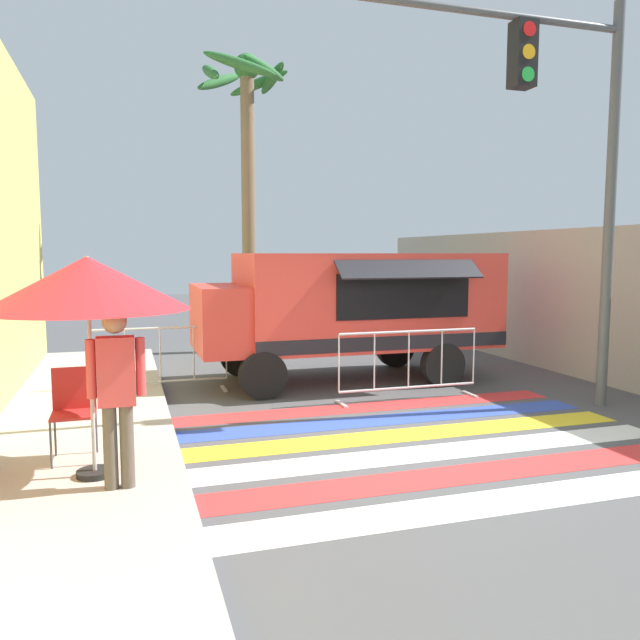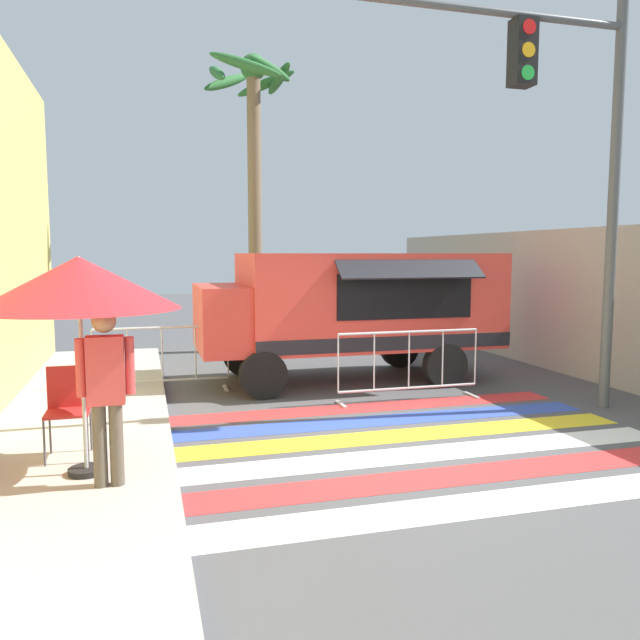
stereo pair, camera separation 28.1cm
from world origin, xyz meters
TOP-DOWN VIEW (x-y plane):
  - ground_plane at (0.00, 0.00)m, footprint 60.00×60.00m
  - concrete_wall_right at (4.89, 3.00)m, footprint 0.20×16.00m
  - crosswalk_painted at (0.00, -0.08)m, footprint 6.40×4.36m
  - food_truck at (0.46, 3.85)m, footprint 5.43×2.68m
  - traffic_signal_pole at (2.68, 0.86)m, footprint 4.90×0.29m
  - patio_umbrella at (-3.72, -0.50)m, footprint 1.97×1.97m
  - folding_chair at (-3.95, 0.17)m, footprint 0.45×0.45m
  - vendor_person at (-3.48, -0.90)m, footprint 0.53×0.22m
  - barricade_front at (0.94, 2.07)m, footprint 2.40×0.44m
  - barricade_side at (-2.85, 3.74)m, footprint 2.24×0.44m
  - palm_tree at (-0.56, 7.87)m, footprint 2.37×2.46m

SIDE VIEW (x-z plane):
  - ground_plane at x=0.00m, z-range 0.00..0.00m
  - crosswalk_painted at x=0.00m, z-range 0.00..0.01m
  - barricade_side at x=-2.85m, z-range 0.00..1.14m
  - barricade_front at x=0.94m, z-range 0.01..1.14m
  - folding_chair at x=-3.95m, z-range 0.25..1.23m
  - vendor_person at x=-3.48m, z-range 0.26..1.96m
  - concrete_wall_right at x=4.89m, z-range 0.00..2.84m
  - food_truck at x=0.46m, z-range 0.25..2.61m
  - patio_umbrella at x=-3.72m, z-range 0.97..3.16m
  - traffic_signal_pole at x=2.68m, z-range 1.13..7.17m
  - palm_tree at x=-0.56m, z-range 1.48..8.45m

